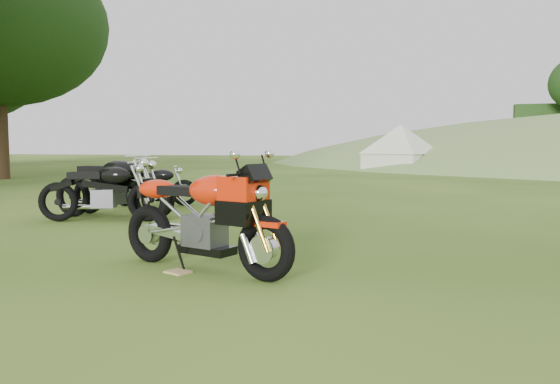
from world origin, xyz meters
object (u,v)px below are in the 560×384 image
(vintage_moto_c, at_px, (110,185))
(vintage_moto_d, at_px, (122,185))
(tent_left, at_px, (401,146))
(sport_motorcycle, at_px, (203,210))
(plywood_board, at_px, (178,272))
(vintage_moto_a, at_px, (102,189))
(vintage_moto_b, at_px, (154,185))

(vintage_moto_c, distance_m, vintage_moto_d, 0.40)
(tent_left, bearing_deg, sport_motorcycle, -65.86)
(plywood_board, relative_size, vintage_moto_c, 0.10)
(sport_motorcycle, height_order, vintage_moto_a, sport_motorcycle)
(sport_motorcycle, height_order, vintage_moto_c, sport_motorcycle)
(sport_motorcycle, height_order, plywood_board, sport_motorcycle)
(plywood_board, height_order, vintage_moto_b, vintage_moto_b)
(plywood_board, relative_size, vintage_moto_b, 0.13)
(vintage_moto_b, distance_m, vintage_moto_d, 1.54)
(vintage_moto_c, xyz_separation_m, tent_left, (3.00, 19.07, 0.63))
(vintage_moto_c, bearing_deg, vintage_moto_a, -74.25)
(vintage_moto_a, height_order, vintage_moto_c, vintage_moto_c)
(sport_motorcycle, relative_size, vintage_moto_b, 1.20)
(vintage_moto_a, xyz_separation_m, tent_left, (2.93, 19.39, 0.68))
(sport_motorcycle, height_order, vintage_moto_d, sport_motorcycle)
(vintage_moto_a, height_order, tent_left, tent_left)
(plywood_board, relative_size, vintage_moto_a, 0.11)
(vintage_moto_a, xyz_separation_m, vintage_moto_d, (-0.11, 0.71, 0.03))
(vintage_moto_d, bearing_deg, vintage_moto_b, 105.82)
(sport_motorcycle, distance_m, vintage_moto_c, 4.24)
(vintage_moto_a, distance_m, tent_left, 19.62)
(tent_left, bearing_deg, plywood_board, -66.37)
(sport_motorcycle, xyz_separation_m, tent_left, (-0.06, 22.01, 0.60))
(vintage_moto_b, distance_m, vintage_moto_c, 1.94)
(plywood_board, height_order, vintage_moto_d, vintage_moto_d)
(plywood_board, relative_size, vintage_moto_d, 0.11)
(sport_motorcycle, xyz_separation_m, vintage_moto_a, (-2.99, 2.63, -0.07))
(vintage_moto_a, distance_m, vintage_moto_d, 0.72)
(vintage_moto_b, xyz_separation_m, vintage_moto_c, (0.31, -1.91, 0.13))
(vintage_moto_a, bearing_deg, vintage_moto_c, 84.30)
(plywood_board, height_order, vintage_moto_a, vintage_moto_a)
(vintage_moto_a, bearing_deg, tent_left, 63.09)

